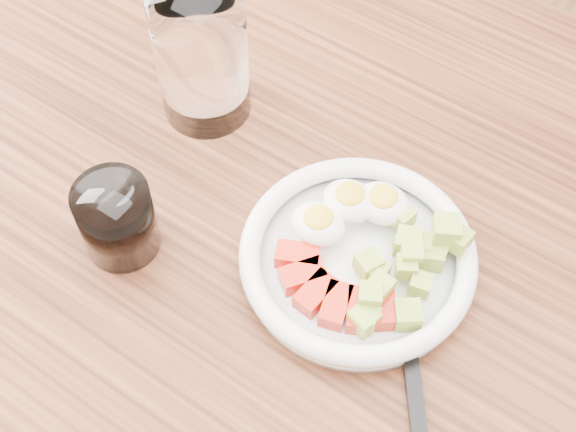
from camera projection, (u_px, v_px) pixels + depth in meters
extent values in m
cube|color=brown|center=(105.00, 52.00, 1.47)|extent=(0.07, 0.07, 0.73)
cube|color=brown|center=(291.00, 256.00, 0.79)|extent=(1.50, 0.90, 0.04)
cylinder|color=white|center=(357.00, 264.00, 0.75)|extent=(0.21, 0.21, 0.01)
torus|color=white|center=(358.00, 255.00, 0.74)|extent=(0.22, 0.22, 0.02)
cube|color=red|center=(298.00, 256.00, 0.74)|extent=(0.05, 0.04, 0.02)
cube|color=red|center=(302.00, 276.00, 0.73)|extent=(0.04, 0.05, 0.02)
cube|color=red|center=(316.00, 294.00, 0.72)|extent=(0.03, 0.04, 0.02)
cube|color=red|center=(336.00, 306.00, 0.71)|extent=(0.03, 0.05, 0.02)
cube|color=red|center=(359.00, 310.00, 0.71)|extent=(0.04, 0.05, 0.02)
cube|color=red|center=(383.00, 307.00, 0.71)|extent=(0.04, 0.05, 0.02)
ellipsoid|color=white|center=(349.00, 201.00, 0.76)|extent=(0.05, 0.04, 0.03)
ellipsoid|color=yellow|center=(350.00, 194.00, 0.75)|extent=(0.03, 0.03, 0.01)
ellipsoid|color=white|center=(382.00, 203.00, 0.76)|extent=(0.05, 0.04, 0.03)
ellipsoid|color=yellow|center=(384.00, 197.00, 0.75)|extent=(0.03, 0.03, 0.01)
ellipsoid|color=white|center=(318.00, 224.00, 0.75)|extent=(0.05, 0.04, 0.03)
ellipsoid|color=yellow|center=(319.00, 217.00, 0.74)|extent=(0.03, 0.03, 0.01)
cube|color=#ABBC48|center=(402.00, 217.00, 0.75)|extent=(0.02, 0.02, 0.02)
cube|color=#ABBC48|center=(367.00, 317.00, 0.70)|extent=(0.02, 0.02, 0.02)
cube|color=#ABBC48|center=(446.00, 230.00, 0.73)|extent=(0.03, 0.03, 0.02)
cube|color=#ABBC48|center=(408.00, 245.00, 0.74)|extent=(0.03, 0.03, 0.02)
cube|color=#ABBC48|center=(406.00, 267.00, 0.72)|extent=(0.03, 0.03, 0.02)
cube|color=#ABBC48|center=(377.00, 273.00, 0.73)|extent=(0.02, 0.02, 0.02)
cube|color=#ABBC48|center=(364.00, 319.00, 0.70)|extent=(0.03, 0.03, 0.02)
cube|color=#ABBC48|center=(430.00, 254.00, 0.74)|extent=(0.03, 0.03, 0.02)
cube|color=#ABBC48|center=(380.00, 287.00, 0.71)|extent=(0.02, 0.02, 0.02)
cube|color=#ABBC48|center=(412.00, 255.00, 0.72)|extent=(0.03, 0.03, 0.02)
cube|color=#ABBC48|center=(421.00, 284.00, 0.72)|extent=(0.02, 0.02, 0.02)
cube|color=#ABBC48|center=(408.00, 242.00, 0.74)|extent=(0.03, 0.03, 0.02)
cube|color=#ABBC48|center=(407.00, 315.00, 0.70)|extent=(0.03, 0.03, 0.02)
cube|color=#ABBC48|center=(436.00, 248.00, 0.74)|extent=(0.03, 0.03, 0.02)
cube|color=#ABBC48|center=(458.00, 239.00, 0.73)|extent=(0.02, 0.02, 0.02)
cube|color=#ABBC48|center=(368.00, 264.00, 0.73)|extent=(0.03, 0.03, 0.02)
cube|color=#ABBC48|center=(370.00, 296.00, 0.70)|extent=(0.03, 0.03, 0.02)
cube|color=#ABBC48|center=(420.00, 246.00, 0.74)|extent=(0.03, 0.03, 0.02)
cube|color=black|center=(414.00, 390.00, 0.69)|extent=(0.07, 0.09, 0.01)
cylinder|color=white|center=(201.00, 50.00, 0.80)|extent=(0.09, 0.09, 0.17)
cylinder|color=white|center=(117.00, 219.00, 0.74)|extent=(0.07, 0.07, 0.08)
cylinder|color=black|center=(117.00, 220.00, 0.74)|extent=(0.06, 0.06, 0.07)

